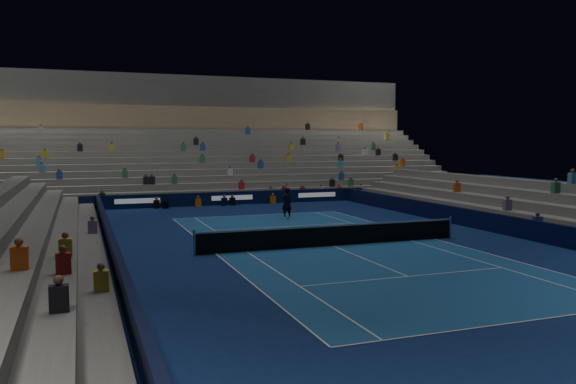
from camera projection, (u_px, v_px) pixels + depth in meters
The scene contains 11 objects.
ground at pixel (333, 246), 26.23m from camera, with size 90.00×90.00×0.00m, color navy.
court_surface at pixel (333, 246), 26.22m from camera, with size 10.97×23.77×0.01m, color #194F8C.
sponsor_barrier_far at pixel (232, 198), 43.49m from camera, with size 44.00×0.25×1.00m, color black.
sponsor_barrier_east at pixel (504, 225), 29.50m from camera, with size 0.25×37.00×1.00m, color #080D33.
sponsor_barrier_west at pixel (112, 249), 22.86m from camera, with size 0.25×37.00×1.00m, color black.
grandstand_main at pixel (206, 157), 52.03m from camera, with size 44.00×15.20×11.20m.
grandstand_east at pixel (556, 214), 30.65m from camera, with size 5.00×37.00×2.50m.
grandstand_west at pixel (17, 244), 21.64m from camera, with size 5.00×37.00×2.50m.
tennis_net at pixel (333, 235), 26.18m from camera, with size 12.90×0.10×1.10m.
tennis_player at pixel (287, 203), 35.48m from camera, with size 0.71×0.47×1.95m, color black.
broadcast_camera at pixel (166, 204), 41.11m from camera, with size 0.54×0.94×0.59m.
Camera 1 is at (-10.83, -23.63, 4.76)m, focal length 35.61 mm.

